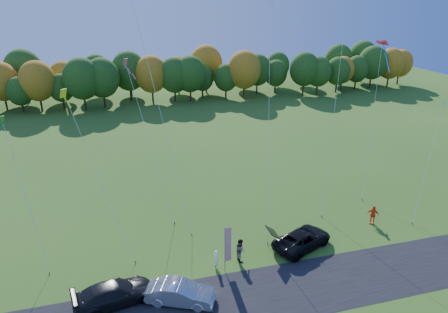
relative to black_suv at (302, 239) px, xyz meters
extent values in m
plane|color=#2B5616|center=(-5.57, -0.76, -0.77)|extent=(160.00, 160.00, 0.00)
cube|color=black|center=(-5.57, -4.76, -0.77)|extent=(90.00, 6.00, 0.01)
imported|color=black|center=(0.00, 0.00, 0.00)|extent=(6.13, 4.57, 1.55)
imported|color=silver|center=(-11.26, -3.92, 0.03)|extent=(5.13, 3.51, 1.60)
imported|color=black|center=(-15.76, -2.75, 0.05)|extent=(5.99, 3.36, 1.64)
imported|color=white|center=(-7.85, -0.76, 0.01)|extent=(0.54, 0.67, 1.57)
imported|color=gray|center=(-5.72, -0.37, 0.21)|extent=(0.81, 1.00, 1.96)
imported|color=#F04616|center=(8.11, 1.73, 0.17)|extent=(1.16, 1.04, 1.88)
cylinder|color=#999999|center=(-7.31, -1.38, 1.24)|extent=(0.06, 0.06, 4.04)
cube|color=red|center=(-7.06, -1.38, 1.65)|extent=(0.50, 0.03, 3.03)
cube|color=navy|center=(-7.06, -1.35, 2.77)|extent=(0.50, 0.02, 0.79)
cylinder|color=#4C3F33|center=(-8.89, 4.27, -0.67)|extent=(0.08, 0.08, 0.20)
cylinder|color=#4C3F33|center=(4.09, 4.09, -0.67)|extent=(0.08, 0.08, 0.20)
cylinder|color=#4C3F33|center=(-2.74, 1.10, -0.67)|extent=(0.08, 0.08, 0.20)
cylinder|color=#4C3F33|center=(9.90, 6.06, -0.67)|extent=(0.08, 0.08, 0.20)
cube|color=red|center=(15.34, 13.85, 14.52)|extent=(2.89, 1.02, 1.12)
cylinder|color=#4C3F33|center=(-14.09, 1.50, -0.67)|extent=(0.08, 0.08, 0.20)
cube|color=yellow|center=(-18.39, 7.80, 12.12)|extent=(1.26, 1.26, 1.49)
cylinder|color=#4C3F33|center=(-20.68, 1.81, -0.67)|extent=(0.08, 0.08, 0.20)
cube|color=#429018|center=(-22.67, 5.52, 10.94)|extent=(0.85, 0.85, 1.00)
cylinder|color=#4C3F33|center=(-10.09, 6.69, -0.67)|extent=(0.08, 0.08, 0.20)
cube|color=#E1514B|center=(-13.13, 13.49, 13.60)|extent=(1.08, 1.08, 1.27)
cylinder|color=#4C3F33|center=(11.76, 0.59, -0.67)|extent=(0.08, 0.08, 0.20)
cube|color=#0C63AA|center=(16.75, 4.89, 9.70)|extent=(0.91, 0.91, 1.07)
camera|label=1|loc=(-14.21, -26.37, 19.46)|focal=32.00mm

